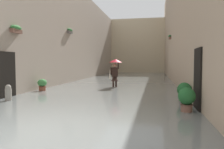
{
  "coord_description": "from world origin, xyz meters",
  "views": [
    {
      "loc": [
        -2.54,
        4.64,
        1.72
      ],
      "look_at": [
        -0.02,
        -8.19,
        0.98
      ],
      "focal_mm": 34.56,
      "sensor_mm": 36.0,
      "label": 1
    }
  ],
  "objects_px": {
    "potted_plant_mid_left": "(187,99)",
    "mooring_bollard": "(8,94)",
    "person_wading": "(115,69)",
    "potted_plant_near_left": "(184,92)",
    "potted_plant_far_right": "(42,85)"
  },
  "relations": [
    {
      "from": "person_wading",
      "to": "potted_plant_mid_left",
      "type": "bearing_deg",
      "value": 118.56
    },
    {
      "from": "person_wading",
      "to": "potted_plant_mid_left",
      "type": "distance_m",
      "value": 7.37
    },
    {
      "from": "person_wading",
      "to": "potted_plant_near_left",
      "type": "xyz_separation_m",
      "value": [
        -3.67,
        4.62,
        -0.78
      ]
    },
    {
      "from": "potted_plant_near_left",
      "to": "mooring_bollard",
      "type": "xyz_separation_m",
      "value": [
        7.11,
        1.13,
        -0.13
      ]
    },
    {
      "from": "potted_plant_far_right",
      "to": "potted_plant_mid_left",
      "type": "bearing_deg",
      "value": 151.88
    },
    {
      "from": "person_wading",
      "to": "potted_plant_far_right",
      "type": "xyz_separation_m",
      "value": [
        3.66,
        2.61,
        -0.86
      ]
    },
    {
      "from": "potted_plant_near_left",
      "to": "potted_plant_far_right",
      "type": "bearing_deg",
      "value": -15.38
    },
    {
      "from": "potted_plant_near_left",
      "to": "potted_plant_far_right",
      "type": "distance_m",
      "value": 7.6
    },
    {
      "from": "potted_plant_near_left",
      "to": "mooring_bollard",
      "type": "height_order",
      "value": "potted_plant_near_left"
    },
    {
      "from": "person_wading",
      "to": "mooring_bollard",
      "type": "bearing_deg",
      "value": 59.1
    },
    {
      "from": "potted_plant_mid_left",
      "to": "mooring_bollard",
      "type": "height_order",
      "value": "potted_plant_mid_left"
    },
    {
      "from": "potted_plant_near_left",
      "to": "potted_plant_mid_left",
      "type": "height_order",
      "value": "potted_plant_mid_left"
    },
    {
      "from": "potted_plant_mid_left",
      "to": "mooring_bollard",
      "type": "xyz_separation_m",
      "value": [
        6.95,
        -0.69,
        -0.14
      ]
    },
    {
      "from": "person_wading",
      "to": "mooring_bollard",
      "type": "distance_m",
      "value": 6.76
    },
    {
      "from": "person_wading",
      "to": "potted_plant_near_left",
      "type": "relative_size",
      "value": 2.19
    }
  ]
}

